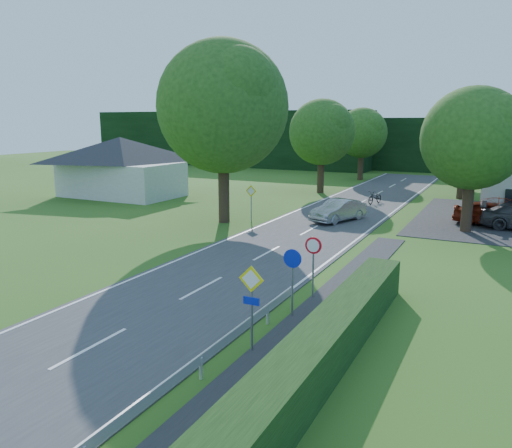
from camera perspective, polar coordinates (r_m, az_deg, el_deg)
The scene contains 22 objects.
road at distance 26.91m, azimuth 3.09°, elevation -2.39°, with size 7.00×80.00×0.04m, color #363638.
line_edge_left at distance 28.33m, azimuth -2.94°, elevation -1.62°, with size 0.12×80.00×0.01m, color white.
line_edge_right at distance 25.82m, azimuth 9.72°, elevation -3.09°, with size 0.12×80.00×0.01m, color white.
line_centre at distance 26.91m, azimuth 3.09°, elevation -2.33°, with size 0.12×80.00×0.01m, color white, non-canonical shape.
tree_main at distance 32.42m, azimuth -3.78°, elevation 10.36°, with size 9.40×9.40×11.64m, color #224715, non-canonical shape.
tree_left_far at distance 46.62m, azimuth 7.48°, elevation 8.79°, with size 7.00×7.00×8.58m, color #224715, non-canonical shape.
tree_right_far at distance 46.10m, azimuth 22.71°, elevation 8.29°, with size 7.40×7.40×9.09m, color #224715, non-canonical shape.
tree_left_back at distance 57.94m, azimuth 11.95°, elevation 8.93°, with size 6.60×6.60×8.07m, color #224715, non-canonical shape.
tree_right_back at distance 54.18m, azimuth 22.26°, elevation 7.88°, with size 6.20×6.20×7.56m, color #224715, non-canonical shape.
tree_right_mid at distance 32.06m, azimuth 23.39°, elevation 6.68°, with size 7.00×7.00×8.58m, color #224715, non-canonical shape.
treeline_left at distance 76.36m, azimuth -3.52°, elevation 9.73°, with size 44.00×6.00×8.00m, color black.
treeline_right at distance 70.03m, azimuth 25.02°, elevation 8.09°, with size 30.00×5.00×7.00m, color black.
bungalow_left at distance 45.75m, azimuth -15.17°, elevation 6.45°, with size 11.00×6.50×5.20m.
streetlight at distance 34.07m, azimuth 22.90°, elevation 7.25°, with size 2.03×0.18×8.00m.
sign_priority_right at distance 14.22m, azimuth -0.53°, elevation -7.85°, with size 0.78×0.09×2.59m.
sign_roundabout at distance 16.85m, azimuth 4.18°, elevation -5.18°, with size 0.64×0.08×2.37m.
sign_speed_limit at distance 18.61m, azimuth 6.56°, elevation -3.29°, with size 0.64×0.11×2.37m.
sign_priority_left at distance 32.90m, azimuth -0.56°, elevation 3.23°, with size 0.78×0.09×2.44m.
moving_car at distance 33.48m, azimuth 9.39°, elevation 1.55°, with size 1.52×4.35×1.43m, color #A6A6AA.
motorcycle at distance 41.26m, azimuth 13.45°, elevation 3.01°, with size 0.70×1.99×1.05m, color black.
parked_car_red at distance 35.06m, azimuth 25.25°, elevation 1.12°, with size 1.81×4.50×1.53m, color maroon.
parasol at distance 33.87m, azimuth 25.89°, elevation 1.17°, with size 2.23×2.28×2.05m, color #C33D0F.
Camera 1 is at (10.46, -3.92, 6.54)m, focal length 35.00 mm.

